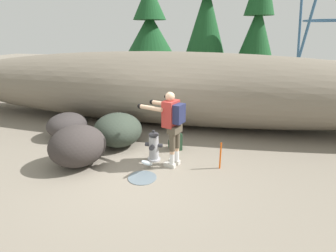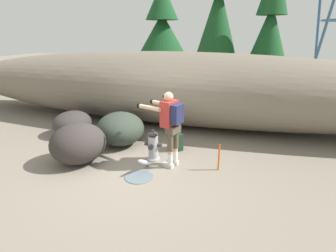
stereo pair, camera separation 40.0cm
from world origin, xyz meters
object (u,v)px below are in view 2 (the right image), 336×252
at_px(fire_hydrant, 153,146).
at_px(survey_stake, 219,157).
at_px(spare_backpack, 177,142).
at_px(boulder_mid, 73,123).
at_px(boulder_small, 78,143).
at_px(boulder_large, 120,128).
at_px(utility_worker, 170,120).

xyz_separation_m(fire_hydrant, survey_stake, (1.50, -0.06, -0.03)).
xyz_separation_m(spare_backpack, boulder_mid, (-3.14, 0.17, 0.12)).
bearing_deg(boulder_small, fire_hydrant, 21.50).
bearing_deg(fire_hydrant, boulder_large, 150.27).
bearing_deg(boulder_mid, boulder_small, -50.31).
bearing_deg(fire_hydrant, utility_worker, -18.16).
distance_m(boulder_large, boulder_mid, 1.64).
relative_size(boulder_mid, boulder_small, 0.92).
relative_size(spare_backpack, boulder_large, 0.34).
height_order(spare_backpack, boulder_small, boulder_small).
bearing_deg(spare_backpack, boulder_mid, -49.26).
xyz_separation_m(boulder_mid, survey_stake, (4.29, -0.93, -0.04)).
bearing_deg(survey_stake, spare_backpack, 146.26).
distance_m(fire_hydrant, boulder_mid, 2.92).
xyz_separation_m(fire_hydrant, boulder_large, (-1.16, 0.66, 0.08)).
distance_m(spare_backpack, boulder_large, 1.54).
height_order(boulder_large, boulder_mid, boulder_large).
height_order(fire_hydrant, boulder_large, boulder_large).
relative_size(boulder_small, survey_stake, 2.07).
height_order(fire_hydrant, boulder_small, boulder_small).
height_order(fire_hydrant, spare_backpack, fire_hydrant).
distance_m(utility_worker, boulder_mid, 3.45).
distance_m(fire_hydrant, spare_backpack, 0.80).
bearing_deg(utility_worker, boulder_mid, 1.20).
distance_m(spare_backpack, boulder_mid, 3.15).
bearing_deg(survey_stake, utility_worker, -175.49).
bearing_deg(boulder_small, spare_backpack, 34.53).
height_order(boulder_mid, survey_stake, boulder_mid).
bearing_deg(survey_stake, fire_hydrant, 177.71).
relative_size(spare_backpack, survey_stake, 0.78).
bearing_deg(boulder_mid, fire_hydrant, -17.40).
xyz_separation_m(boulder_large, boulder_mid, (-1.62, 0.21, -0.08)).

